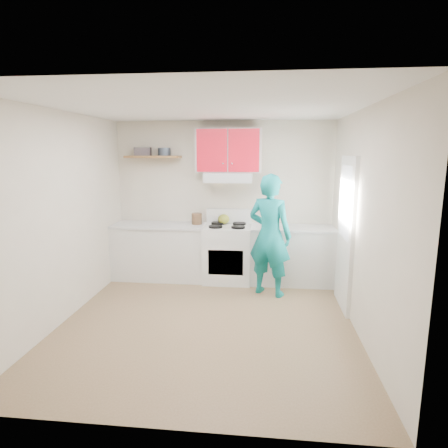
# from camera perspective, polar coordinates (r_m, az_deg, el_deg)

# --- Properties ---
(floor) EXTENTS (3.80, 3.80, 0.00)m
(floor) POSITION_cam_1_polar(r_m,az_deg,el_deg) (4.93, -2.49, -14.45)
(floor) COLOR brown
(floor) RESTS_ON ground
(ceiling) EXTENTS (3.60, 3.80, 0.04)m
(ceiling) POSITION_cam_1_polar(r_m,az_deg,el_deg) (4.48, -2.78, 17.18)
(ceiling) COLOR white
(ceiling) RESTS_ON floor
(back_wall) EXTENTS (3.60, 0.04, 2.60)m
(back_wall) POSITION_cam_1_polar(r_m,az_deg,el_deg) (6.39, -0.05, 3.62)
(back_wall) COLOR beige
(back_wall) RESTS_ON floor
(front_wall) EXTENTS (3.60, 0.04, 2.60)m
(front_wall) POSITION_cam_1_polar(r_m,az_deg,el_deg) (2.72, -8.74, -6.54)
(front_wall) COLOR beige
(front_wall) RESTS_ON floor
(left_wall) EXTENTS (0.04, 3.80, 2.60)m
(left_wall) POSITION_cam_1_polar(r_m,az_deg,el_deg) (5.12, -22.98, 0.93)
(left_wall) COLOR beige
(left_wall) RESTS_ON floor
(right_wall) EXTENTS (0.04, 3.80, 2.60)m
(right_wall) POSITION_cam_1_polar(r_m,az_deg,el_deg) (4.61, 20.06, 0.14)
(right_wall) COLOR beige
(right_wall) RESTS_ON floor
(door) EXTENTS (0.05, 0.85, 2.05)m
(door) POSITION_cam_1_polar(r_m,az_deg,el_deg) (5.33, 17.83, -1.37)
(door) COLOR white
(door) RESTS_ON floor
(door_glass) EXTENTS (0.01, 0.55, 0.95)m
(door_glass) POSITION_cam_1_polar(r_m,az_deg,el_deg) (5.25, 17.81, 3.17)
(door_glass) COLOR white
(door_glass) RESTS_ON door
(counter_left) EXTENTS (1.52, 0.60, 0.90)m
(counter_left) POSITION_cam_1_polar(r_m,az_deg,el_deg) (6.46, -9.57, -4.14)
(counter_left) COLOR silver
(counter_left) RESTS_ON floor
(counter_right) EXTENTS (1.32, 0.60, 0.90)m
(counter_right) POSITION_cam_1_polar(r_m,az_deg,el_deg) (6.24, 10.15, -4.69)
(counter_right) COLOR silver
(counter_right) RESTS_ON floor
(stove) EXTENTS (0.76, 0.65, 0.92)m
(stove) POSITION_cam_1_polar(r_m,az_deg,el_deg) (6.23, 0.55, -4.46)
(stove) COLOR white
(stove) RESTS_ON floor
(range_hood) EXTENTS (0.76, 0.44, 0.15)m
(range_hood) POSITION_cam_1_polar(r_m,az_deg,el_deg) (6.12, 0.66, 7.02)
(range_hood) COLOR silver
(range_hood) RESTS_ON back_wall
(upper_cabinets) EXTENTS (1.02, 0.33, 0.70)m
(upper_cabinets) POSITION_cam_1_polar(r_m,az_deg,el_deg) (6.16, 0.72, 11.00)
(upper_cabinets) COLOR red
(upper_cabinets) RESTS_ON back_wall
(shelf) EXTENTS (0.90, 0.30, 0.04)m
(shelf) POSITION_cam_1_polar(r_m,az_deg,el_deg) (6.42, -10.62, 9.92)
(shelf) COLOR brown
(shelf) RESTS_ON back_wall
(books) EXTENTS (0.28, 0.22, 0.13)m
(books) POSITION_cam_1_polar(r_m,az_deg,el_deg) (6.48, -12.12, 10.62)
(books) COLOR #433B3F
(books) RESTS_ON shelf
(tin) EXTENTS (0.26, 0.26, 0.13)m
(tin) POSITION_cam_1_polar(r_m,az_deg,el_deg) (6.40, -8.97, 10.69)
(tin) COLOR #333D4C
(tin) RESTS_ON shelf
(kettle) EXTENTS (0.25, 0.25, 0.17)m
(kettle) POSITION_cam_1_polar(r_m,az_deg,el_deg) (6.27, -0.05, 0.74)
(kettle) COLOR olive
(kettle) RESTS_ON stove
(crock) EXTENTS (0.21, 0.21, 0.20)m
(crock) POSITION_cam_1_polar(r_m,az_deg,el_deg) (6.27, -4.12, 0.70)
(crock) COLOR #4E3622
(crock) RESTS_ON counter_left
(cutting_board) EXTENTS (0.33, 0.25, 0.02)m
(cutting_board) POSITION_cam_1_polar(r_m,az_deg,el_deg) (6.11, 8.96, -0.56)
(cutting_board) COLOR olive
(cutting_board) RESTS_ON counter_right
(silicone_mat) EXTENTS (0.37, 0.32, 0.01)m
(silicone_mat) POSITION_cam_1_polar(r_m,az_deg,el_deg) (6.23, 13.71, -0.59)
(silicone_mat) COLOR #B6121E
(silicone_mat) RESTS_ON counter_right
(person) EXTENTS (0.78, 0.66, 1.80)m
(person) POSITION_cam_1_polar(r_m,az_deg,el_deg) (5.57, 6.89, -1.70)
(person) COLOR #0E7D7F
(person) RESTS_ON floor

